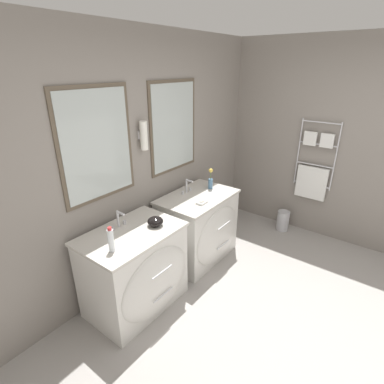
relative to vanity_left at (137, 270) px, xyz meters
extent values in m
plane|color=#9E9993|center=(0.51, -1.56, -0.42)|extent=(16.00, 16.00, 0.00)
cube|color=gray|center=(0.51, 0.42, 0.88)|extent=(5.65, 0.06, 2.60)
cube|color=brown|center=(0.00, 0.39, 1.17)|extent=(0.77, 0.02, 1.02)
cube|color=#B2BCBA|center=(0.00, 0.38, 1.17)|extent=(0.70, 0.01, 0.95)
cube|color=brown|center=(1.04, 0.39, 1.17)|extent=(0.77, 0.02, 1.02)
cube|color=#B2BCBA|center=(1.04, 0.38, 1.17)|extent=(0.70, 0.01, 0.95)
cylinder|color=white|center=(0.52, 0.34, 1.17)|extent=(0.08, 0.08, 0.29)
cube|color=silver|center=(0.52, 0.38, 1.17)|extent=(0.05, 0.02, 0.08)
cube|color=gray|center=(2.56, -0.68, 0.88)|extent=(0.06, 3.94, 2.60)
cylinder|color=silver|center=(2.50, -1.08, 0.72)|extent=(0.02, 0.02, 0.91)
cylinder|color=silver|center=(2.50, -0.60, 0.72)|extent=(0.02, 0.02, 0.91)
cylinder|color=silver|center=(2.50, -0.84, 1.15)|extent=(0.02, 0.48, 0.02)
cylinder|color=silver|center=(2.50, -0.84, 0.86)|extent=(0.02, 0.48, 0.02)
cylinder|color=silver|center=(2.50, -0.84, 0.58)|extent=(0.02, 0.48, 0.02)
cylinder|color=silver|center=(2.50, -0.84, 0.30)|extent=(0.02, 0.48, 0.02)
cube|color=white|center=(2.48, -0.84, 0.33)|extent=(0.04, 0.40, 0.45)
cube|color=white|center=(2.48, -0.94, 0.93)|extent=(0.04, 0.16, 0.18)
cube|color=white|center=(2.48, -0.73, 0.93)|extent=(0.04, 0.16, 0.18)
cube|color=silver|center=(0.00, 0.04, -0.02)|extent=(0.91, 0.60, 0.81)
ellipsoid|color=silver|center=(0.00, -0.26, -0.02)|extent=(0.84, 0.13, 0.68)
cube|color=beige|center=(0.00, 0.04, 0.40)|extent=(0.94, 0.63, 0.03)
ellipsoid|color=white|center=(0.00, 0.01, 0.36)|extent=(0.38, 0.33, 0.10)
cylinder|color=silver|center=(0.00, -0.33, 0.14)|extent=(0.25, 0.01, 0.01)
cylinder|color=silver|center=(0.00, -0.33, -0.12)|extent=(0.25, 0.01, 0.01)
cube|color=silver|center=(1.04, 0.04, -0.02)|extent=(0.91, 0.60, 0.81)
ellipsoid|color=silver|center=(1.04, -0.26, -0.02)|extent=(0.84, 0.13, 0.68)
cube|color=beige|center=(1.04, 0.04, 0.40)|extent=(0.94, 0.63, 0.03)
ellipsoid|color=white|center=(1.04, 0.01, 0.36)|extent=(0.38, 0.33, 0.10)
cylinder|color=silver|center=(1.04, -0.33, 0.14)|extent=(0.25, 0.01, 0.01)
cylinder|color=silver|center=(1.04, -0.33, -0.12)|extent=(0.25, 0.01, 0.01)
cylinder|color=silver|center=(0.00, 0.21, 0.49)|extent=(0.02, 0.02, 0.17)
cylinder|color=silver|center=(0.00, 0.16, 0.57)|extent=(0.02, 0.09, 0.02)
cylinder|color=silver|center=(-0.07, 0.21, 0.43)|extent=(0.03, 0.03, 0.04)
cylinder|color=silver|center=(0.07, 0.21, 0.43)|extent=(0.03, 0.03, 0.04)
cylinder|color=silver|center=(1.04, 0.21, 0.49)|extent=(0.02, 0.02, 0.17)
cylinder|color=silver|center=(1.04, 0.16, 0.57)|extent=(0.02, 0.09, 0.02)
cylinder|color=silver|center=(0.97, 0.21, 0.43)|extent=(0.03, 0.03, 0.04)
cylinder|color=silver|center=(1.11, 0.21, 0.43)|extent=(0.03, 0.03, 0.04)
cylinder|color=silver|center=(-0.30, -0.06, 0.51)|extent=(0.05, 0.05, 0.20)
cylinder|color=red|center=(-0.30, -0.06, 0.62)|extent=(0.03, 0.03, 0.02)
ellipsoid|color=black|center=(0.23, -0.05, 0.45)|extent=(0.15, 0.15, 0.09)
cylinder|color=teal|center=(1.31, 0.05, 0.47)|extent=(0.06, 0.06, 0.12)
cylinder|color=#477238|center=(1.31, 0.05, 0.59)|extent=(0.01, 0.01, 0.11)
sphere|color=#E5BF47|center=(1.31, 0.05, 0.64)|extent=(0.05, 0.05, 0.05)
cube|color=white|center=(0.89, -0.12, 0.42)|extent=(0.12, 0.08, 0.02)
ellipsoid|color=#F2E5CC|center=(0.89, -0.12, 0.44)|extent=(0.07, 0.05, 0.02)
cylinder|color=#B7B7BC|center=(2.32, -0.57, -0.28)|extent=(0.17, 0.17, 0.29)
torus|color=#B7B7BC|center=(2.32, -0.57, -0.14)|extent=(0.18, 0.18, 0.01)
camera|label=1|loc=(-1.55, -1.84, 1.82)|focal=28.00mm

